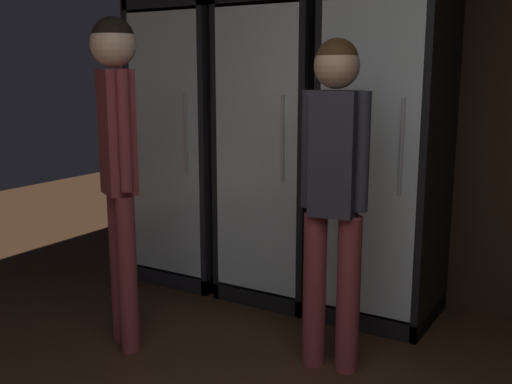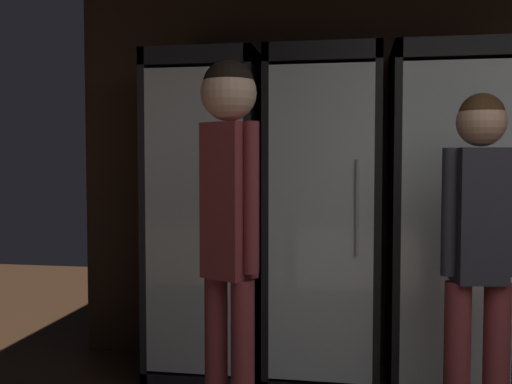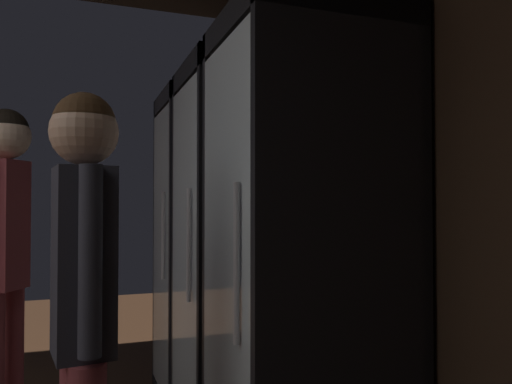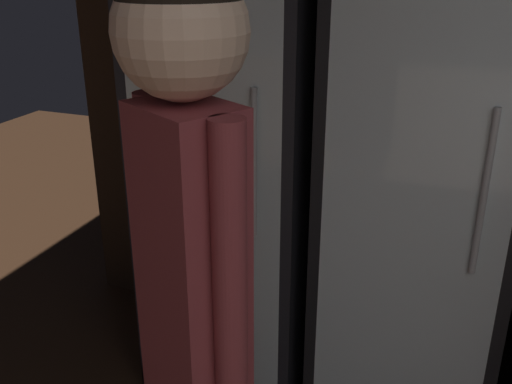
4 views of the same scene
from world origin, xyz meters
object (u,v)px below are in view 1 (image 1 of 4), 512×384
(cooler_left, at_px, (284,150))
(shopper_near, at_px, (117,140))
(cooler_far_left, at_px, (197,144))
(shopper_far, at_px, (334,177))
(cooler_center, at_px, (388,159))

(cooler_left, bearing_deg, shopper_near, -105.49)
(cooler_far_left, distance_m, shopper_far, 1.62)
(cooler_left, bearing_deg, cooler_far_left, 179.88)
(cooler_left, height_order, cooler_center, same)
(cooler_far_left, distance_m, cooler_left, 0.69)
(cooler_far_left, distance_m, shopper_near, 1.23)
(cooler_center, distance_m, shopper_near, 1.55)
(cooler_far_left, height_order, cooler_left, same)
(cooler_far_left, relative_size, shopper_near, 1.13)
(cooler_left, distance_m, cooler_center, 0.70)
(shopper_near, distance_m, shopper_far, 1.10)
(cooler_far_left, bearing_deg, shopper_near, -72.17)
(shopper_near, bearing_deg, cooler_far_left, 107.83)
(cooler_left, xyz_separation_m, cooler_center, (0.70, 0.00, -0.01))
(cooler_left, bearing_deg, shopper_far, -48.77)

